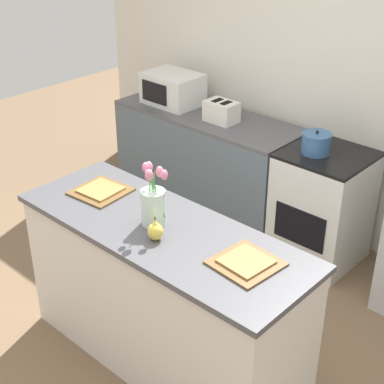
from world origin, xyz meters
name	(u,v)px	position (x,y,z in m)	size (l,w,h in m)	color
ground_plane	(165,356)	(0.00, 0.00, 0.00)	(10.00, 10.00, 0.00)	brown
back_wall	(352,76)	(0.00, 2.00, 1.35)	(5.20, 0.08, 2.70)	silver
kitchen_island	(163,296)	(0.00, 0.00, 0.48)	(1.80, 0.66, 0.95)	silver
back_counter	(207,162)	(-1.06, 1.60, 0.44)	(1.68, 0.60, 0.89)	slate
stove_range	(322,207)	(0.10, 1.60, 0.44)	(0.60, 0.61, 0.89)	silver
flower_vase	(154,203)	(-0.06, 0.00, 1.08)	(0.17, 0.14, 0.37)	silver
pear_figurine	(155,231)	(0.07, -0.11, 1.00)	(0.08, 0.08, 0.14)	#E5CC4C
plate_setting_left	(101,191)	(-0.56, 0.04, 0.96)	(0.33, 0.33, 0.02)	brown
plate_setting_right	(246,263)	(0.56, 0.04, 0.96)	(0.33, 0.33, 0.02)	brown
toaster	(221,112)	(-0.87, 1.55, 0.97)	(0.28, 0.18, 0.17)	silver
cooking_pot	(316,143)	(0.02, 1.54, 0.96)	(0.21, 0.21, 0.18)	#386093
microwave	(173,89)	(-1.46, 1.60, 1.02)	(0.48, 0.37, 0.27)	white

